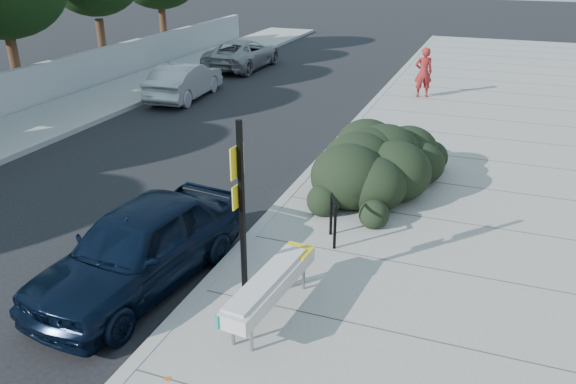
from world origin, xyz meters
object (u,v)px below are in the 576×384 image
sign_post (241,205)px  bench (271,285)px  sedan_navy (139,247)px  bike_rack (333,216)px  wagon_silver (185,81)px  pedestrian (423,72)px  suv_silver (243,54)px

sign_post → bench: bearing=-16.2°
sedan_navy → bike_rack: bearing=48.2°
bench → sedan_navy: (-2.46, 0.23, 0.04)m
bike_rack → sign_post: 2.71m
sign_post → sedan_navy: sign_post is taller
sedan_navy → wagon_silver: bearing=123.9°
sedan_navy → pedestrian: bearing=86.6°
bench → sign_post: sign_post is taller
bench → wagon_silver: 14.30m
bench → suv_silver: size_ratio=0.48×
bench → sedan_navy: size_ratio=0.54×
bike_rack → suv_silver: suv_silver is taller
sedan_navy → sign_post: bearing=7.1°
bench → suv_silver: (-8.60, 17.64, -0.03)m
sedan_navy → wagon_silver: (-5.79, 11.44, -0.06)m
bench → sedan_navy: 2.47m
bike_rack → sign_post: bearing=-132.0°
sign_post → sedan_navy: (-1.91, -0.00, -1.09)m
sedan_navy → wagon_silver: size_ratio=1.05×
sign_post → pedestrian: 14.28m
suv_silver → pedestrian: 9.33m
suv_silver → bike_rack: bearing=121.2°
bike_rack → pedestrian: size_ratio=0.49×
bike_rack → sedan_navy: size_ratio=0.21×
sign_post → suv_silver: size_ratio=0.62×
sign_post → pedestrian: (0.72, 14.24, -0.76)m
suv_silver → pedestrian: pedestrian is taller
bench → sign_post: 1.28m
sedan_navy → suv_silver: bearing=116.5°
suv_silver → pedestrian: size_ratio=2.63×
pedestrian → bench: bearing=68.0°
sedan_navy → bench: bearing=1.7°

